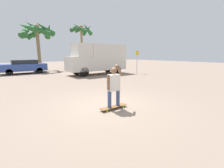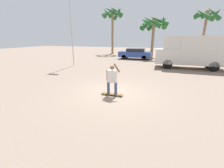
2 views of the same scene
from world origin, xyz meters
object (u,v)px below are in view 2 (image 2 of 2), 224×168
(palm_tree_center_background, at_px, (153,23))
(flagpole, at_px, (71,20))
(palm_tree_near_van, at_px, (207,16))
(palm_tree_far_left, at_px, (113,15))
(parked_car_blue, at_px, (135,53))
(skateboard, at_px, (112,94))
(camper_van, at_px, (192,51))
(person_skateboarder, at_px, (112,78))

(palm_tree_center_background, distance_m, flagpole, 12.03)
(palm_tree_near_van, relative_size, palm_tree_far_left, 0.85)
(parked_car_blue, bearing_deg, skateboard, -84.63)
(camper_van, height_order, palm_tree_far_left, palm_tree_far_left)
(person_skateboarder, height_order, parked_car_blue, person_skateboarder)
(flagpole, bearing_deg, person_skateboarder, -46.82)
(person_skateboarder, height_order, palm_tree_far_left, palm_tree_far_left)
(flagpole, bearing_deg, palm_tree_near_van, 39.98)
(skateboard, xyz_separation_m, palm_tree_far_left, (-6.66, 20.32, 6.66))
(person_skateboarder, bearing_deg, flagpole, 133.18)
(person_skateboarder, distance_m, parked_car_blue, 14.22)
(camper_van, relative_size, palm_tree_center_background, 1.04)
(camper_van, height_order, parked_car_blue, camper_van)
(person_skateboarder, bearing_deg, palm_tree_center_background, 87.73)
(skateboard, relative_size, person_skateboarder, 0.71)
(palm_tree_near_van, distance_m, palm_tree_center_background, 7.39)
(skateboard, xyz_separation_m, flagpole, (-6.53, 6.95, 4.45))
(palm_tree_center_background, bearing_deg, camper_van, -60.61)
(person_skateboarder, relative_size, palm_tree_near_van, 0.23)
(camper_van, bearing_deg, palm_tree_center_background, 119.39)
(palm_tree_center_background, height_order, flagpole, flagpole)
(skateboard, relative_size, palm_tree_near_van, 0.16)
(camper_van, distance_m, palm_tree_far_left, 16.86)
(person_skateboarder, height_order, camper_van, camper_van)
(parked_car_blue, bearing_deg, flagpole, -125.80)
(palm_tree_near_van, bearing_deg, parked_car_blue, -152.48)
(person_skateboarder, height_order, flagpole, flagpole)
(skateboard, height_order, palm_tree_center_background, palm_tree_center_background)
(skateboard, distance_m, camper_van, 10.46)
(palm_tree_near_van, bearing_deg, flagpole, -140.02)
(palm_tree_near_van, relative_size, flagpole, 0.86)
(palm_tree_far_left, xyz_separation_m, flagpole, (0.13, -13.36, -2.21))
(camper_van, xyz_separation_m, parked_car_blue, (-6.20, 5.04, -0.88))
(palm_tree_center_background, bearing_deg, palm_tree_near_van, 17.70)
(skateboard, bearing_deg, palm_tree_near_van, 67.91)
(parked_car_blue, xyz_separation_m, palm_tree_center_background, (1.99, 2.44, 4.02))
(skateboard, bearing_deg, person_skateboarder, -180.00)
(skateboard, relative_size, palm_tree_far_left, 0.14)
(palm_tree_center_background, bearing_deg, flagpole, -126.66)
(palm_tree_near_van, distance_m, palm_tree_far_left, 14.42)
(person_skateboarder, bearing_deg, palm_tree_far_left, 108.15)
(person_skateboarder, height_order, palm_tree_near_van, palm_tree_near_van)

